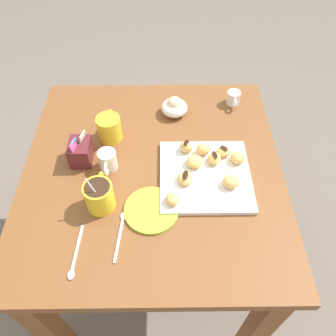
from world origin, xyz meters
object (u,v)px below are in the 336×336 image
object	(u,v)px
beignet_2	(186,147)
beignet_6	(203,149)
beignet_1	(238,158)
sugar_caddy	(81,152)
beignet_5	(195,163)
ice_cream_bowl	(174,107)
coffee_mug_yellow_right	(109,127)
beignet_8	(185,178)
beignet_3	(223,152)
beignet_4	(214,159)
cream_pitcher_white	(108,160)
coffee_mug_yellow_left	(99,195)
beignet_7	(231,181)
beignet_0	(172,199)
saucer_lime_left	(150,210)
pastry_plate_square	(205,176)
chocolate_sauce_pitcher	(233,97)
dining_table	(154,191)

from	to	relation	value
beignet_2	beignet_6	size ratio (longest dim) A/B	0.98
beignet_1	beignet_6	xyz separation A→B (m)	(0.04, 0.11, 0.00)
sugar_caddy	beignet_5	bearing A→B (deg)	-96.81
ice_cream_bowl	beignet_2	distance (m)	0.22
beignet_1	beignet_5	size ratio (longest dim) A/B	0.89
coffee_mug_yellow_right	beignet_8	size ratio (longest dim) A/B	2.23
ice_cream_bowl	beignet_3	size ratio (longest dim) A/B	1.99
beignet_4	beignet_8	distance (m)	0.13
cream_pitcher_white	coffee_mug_yellow_left	bearing A→B (deg)	177.13
beignet_6	beignet_7	size ratio (longest dim) A/B	0.88
beignet_5	coffee_mug_yellow_right	bearing A→B (deg)	62.43
coffee_mug_yellow_right	beignet_6	distance (m)	0.34
beignet_0	saucer_lime_left	bearing A→B (deg)	107.46
coffee_mug_yellow_left	ice_cream_bowl	xyz separation A→B (m)	(0.42, -0.23, -0.02)
cream_pitcher_white	pastry_plate_square	bearing A→B (deg)	-97.94
pastry_plate_square	beignet_5	xyz separation A→B (m)	(0.04, 0.03, 0.03)
beignet_3	coffee_mug_yellow_left	bearing A→B (deg)	115.41
coffee_mug_yellow_left	beignet_3	world-z (taller)	coffee_mug_yellow_left
beignet_3	beignet_7	bearing A→B (deg)	-176.03
pastry_plate_square	beignet_3	distance (m)	0.11
coffee_mug_yellow_left	ice_cream_bowl	size ratio (longest dim) A/B	1.45
beignet_7	pastry_plate_square	bearing A→B (deg)	59.11
chocolate_sauce_pitcher	beignet_2	xyz separation A→B (m)	(-0.27, 0.20, 0.00)
beignet_8	dining_table	bearing A→B (deg)	57.52
dining_table	chocolate_sauce_pitcher	world-z (taller)	chocolate_sauce_pitcher
pastry_plate_square	beignet_5	distance (m)	0.06
coffee_mug_yellow_right	beignet_2	world-z (taller)	coffee_mug_yellow_right
ice_cream_bowl	saucer_lime_left	xyz separation A→B (m)	(-0.45, 0.08, -0.03)
coffee_mug_yellow_right	beignet_0	distance (m)	0.37
coffee_mug_yellow_left	beignet_8	distance (m)	0.27
chocolate_sauce_pitcher	saucer_lime_left	world-z (taller)	chocolate_sauce_pitcher
cream_pitcher_white	beignet_2	distance (m)	0.27
cream_pitcher_white	chocolate_sauce_pitcher	world-z (taller)	cream_pitcher_white
ice_cream_bowl	beignet_5	world-z (taller)	ice_cream_bowl
dining_table	coffee_mug_yellow_right	size ratio (longest dim) A/B	7.32
pastry_plate_square	saucer_lime_left	distance (m)	0.22
coffee_mug_yellow_left	beignet_5	size ratio (longest dim) A/B	2.67
coffee_mug_yellow_left	beignet_4	world-z (taller)	coffee_mug_yellow_left
beignet_0	ice_cream_bowl	bearing A→B (deg)	-2.14
sugar_caddy	ice_cream_bowl	distance (m)	0.40
coffee_mug_yellow_left	dining_table	bearing A→B (deg)	-46.95
chocolate_sauce_pitcher	beignet_8	size ratio (longest dim) A/B	1.65
beignet_1	ice_cream_bowl	bearing A→B (deg)	38.20
ice_cream_bowl	beignet_6	world-z (taller)	ice_cream_bowl
saucer_lime_left	beignet_3	bearing A→B (deg)	-49.03
beignet_3	beignet_7	size ratio (longest dim) A/B	0.95
saucer_lime_left	beignet_1	bearing A→B (deg)	-57.64
beignet_5	beignet_8	world-z (taller)	beignet_5
beignet_4	beignet_7	world-z (taller)	beignet_7
beignet_7	saucer_lime_left	bearing A→B (deg)	108.14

